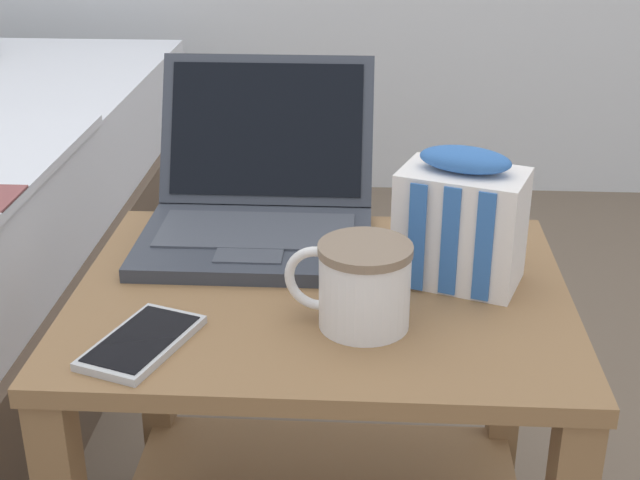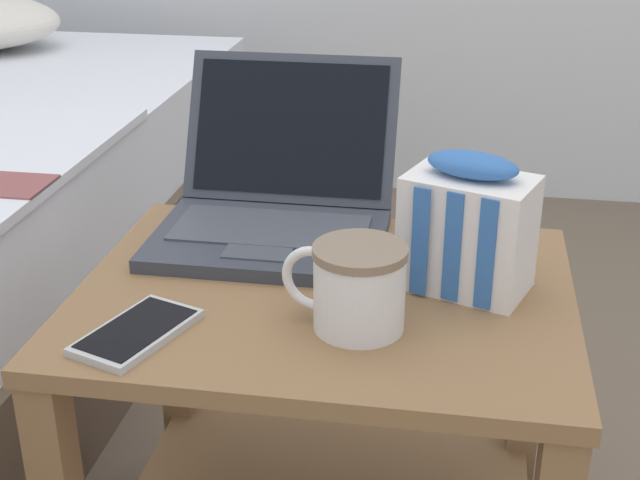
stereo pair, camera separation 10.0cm
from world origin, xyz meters
name	(u,v)px [view 2 (the right image)]	position (x,y,z in m)	size (l,w,h in m)	color
bedside_table	(325,407)	(0.00, 0.00, 0.30)	(0.59, 0.46, 0.47)	olive
laptop	(276,201)	(-0.09, 0.16, 0.51)	(0.30, 0.32, 0.21)	#333842
mug_front_left	(357,283)	(0.05, -0.08, 0.52)	(0.14, 0.10, 0.10)	white
snack_bag	(468,228)	(0.16, 0.04, 0.55)	(0.17, 0.14, 0.17)	white
cell_phone	(137,332)	(-0.18, -0.14, 0.47)	(0.12, 0.16, 0.01)	#B7BABC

